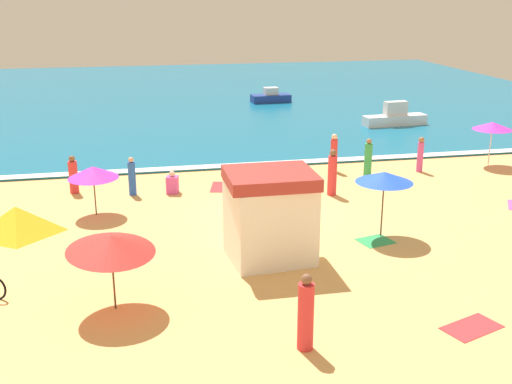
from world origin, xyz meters
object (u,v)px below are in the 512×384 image
Objects in this scene: beach_umbrella_4 at (384,177)px; beachgoer_6 at (420,155)px; beach_umbrella_1 at (111,244)px; beach_umbrella_3 at (93,172)px; lifeguard_cabana at (270,215)px; beach_umbrella_0 at (492,126)px; small_boat_1 at (271,97)px; beachgoer_2 at (368,160)px; beachgoer_4 at (334,153)px; beach_tent at (17,221)px; beachgoer_8 at (332,173)px; small_boat_0 at (395,118)px; beachgoer_10 at (306,314)px; beachgoer_3 at (132,177)px; beachgoer_5 at (172,184)px; beachgoer_0 at (73,176)px.

beach_umbrella_4 is 8.83m from beachgoer_6.
beach_umbrella_1 is 7.70m from beach_umbrella_3.
lifeguard_cabana reaches higher than beach_umbrella_1.
beach_umbrella_0 is 20.32m from small_boat_1.
beachgoer_2 is 1.81m from beachgoer_4.
small_boat_1 is at bearing 69.83° from beach_umbrella_1.
beachgoer_6 is (17.07, 4.67, 0.30)m from beach_tent.
beach_tent is (-3.32, 6.06, -1.33)m from beach_umbrella_1.
beachgoer_8 is 14.74m from small_boat_0.
beach_tent is 0.86× the size of small_boat_1.
beachgoer_2 is (-6.55, -0.95, -1.07)m from beach_umbrella_0.
beach_umbrella_4 reaches higher than beach_tent.
beach_tent is 1.33× the size of beachgoer_10.
beach_tent is at bearing 130.68° from beachgoer_10.
beachgoer_4 is 0.92× the size of beachgoer_8.
beachgoer_6 is (4.88, 7.25, -1.28)m from beach_umbrella_4.
beach_umbrella_1 is at bearing -84.29° from beach_umbrella_3.
lifeguard_cabana reaches higher than beachgoer_8.
beachgoer_3 is 0.54× the size of small_boat_1.
beachgoer_10 reaches higher than small_boat_1.
beachgoer_3 is 13.26m from beachgoer_10.
beachgoer_8 reaches higher than beachgoer_2.
beachgoer_4 is at bearing 22.74° from beach_tent.
beach_umbrella_4 is at bearing 15.30° from lifeguard_cabana.
beach_umbrella_0 is 0.94× the size of beach_umbrella_4.
beach_umbrella_3 is at bearing -168.05° from beachgoer_6.
lifeguard_cabana is 4.37m from beach_umbrella_4.
beach_umbrella_3 is 0.73× the size of small_boat_1.
beachgoer_4 is at bearing 20.30° from beach_umbrella_3.
beach_tent is 5.47m from beachgoer_3.
beachgoer_3 is at bearing 118.60° from lifeguard_cabana.
beachgoer_8 is at bearing -109.39° from beachgoer_4.
beachgoer_8 is 0.65× the size of small_boat_1.
beachgoer_3 is 1.68× the size of beachgoer_5.
beachgoer_8 is at bearing 10.06° from beach_tent.
beach_umbrella_3 reaches higher than beachgoer_2.
beach_umbrella_4 is 2.86× the size of beachgoer_5.
beach_umbrella_0 is at bearing 1.60° from beachgoer_0.
beachgoer_4 is (9.85, 11.58, -0.99)m from beach_umbrella_1.
beach_umbrella_3 is 10.52m from beach_umbrella_4.
beachgoer_4 is at bearing -127.79° from small_boat_0.
beach_umbrella_1 is 32.36m from small_boat_1.
beach_umbrella_0 is 19.24m from beachgoer_10.
beach_umbrella_0 is 18.61m from beach_umbrella_3.
beach_umbrella_1 reaches higher than beach_umbrella_3.
beachgoer_0 is at bearing 146.27° from beach_umbrella_4.
beach_umbrella_3 is 0.53× the size of small_boat_0.
lifeguard_cabana is 1.32× the size of beach_umbrella_3.
beachgoer_0 is at bearing 128.09° from lifeguard_cabana.
beachgoer_6 is at bearing 26.50° from beachgoer_8.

